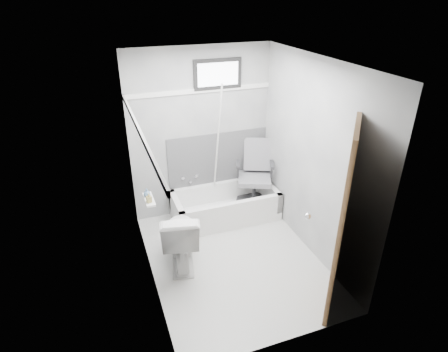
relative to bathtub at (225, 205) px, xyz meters
name	(u,v)px	position (x,y,z in m)	size (l,w,h in m)	color
floor	(234,259)	(-0.23, -0.93, -0.21)	(2.60, 2.60, 0.00)	silver
ceiling	(236,62)	(-0.23, -0.93, 2.19)	(2.60, 2.60, 0.00)	silver
wall_back	(201,134)	(-0.23, 0.37, 0.99)	(2.00, 0.02, 2.40)	slate
wall_front	(293,240)	(-0.23, -2.23, 0.99)	(2.00, 0.02, 2.40)	slate
wall_left	(144,188)	(-1.23, -0.93, 0.99)	(0.02, 2.60, 2.40)	slate
wall_right	(313,161)	(0.77, -0.93, 0.99)	(0.02, 2.60, 2.40)	slate
bathtub	(225,205)	(0.00, 0.00, 0.00)	(1.50, 0.70, 0.42)	white
office_chair	(255,175)	(0.47, 0.05, 0.39)	(0.55, 0.55, 0.96)	slate
toilet	(181,236)	(-0.85, -0.76, 0.18)	(0.44, 0.79, 0.77)	white
door	(384,235)	(0.75, -2.21, 0.79)	(0.78, 0.78, 2.00)	brown
window	(218,74)	(0.02, 0.36, 1.81)	(0.66, 0.04, 0.40)	black
backerboard	(218,158)	(0.02, 0.36, 0.59)	(1.50, 0.02, 0.78)	#4C4C4F
trim_back	(200,91)	(-0.23, 0.36, 1.61)	(2.00, 0.02, 0.06)	white
trim_left	(139,131)	(-1.22, -0.93, 1.61)	(0.02, 2.60, 0.06)	white
pole	(217,149)	(-0.07, 0.13, 0.84)	(0.02, 0.02, 1.95)	silver
shelf	(149,199)	(-1.16, -0.66, 0.69)	(0.10, 0.32, 0.03)	white
soap_bottle_a	(149,198)	(-1.17, -0.74, 0.76)	(0.05, 0.05, 0.12)	#97894B
soap_bottle_b	(147,193)	(-1.17, -0.60, 0.75)	(0.08, 0.08, 0.10)	slate
faucet	(190,179)	(-0.43, 0.34, 0.34)	(0.26, 0.10, 0.16)	silver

